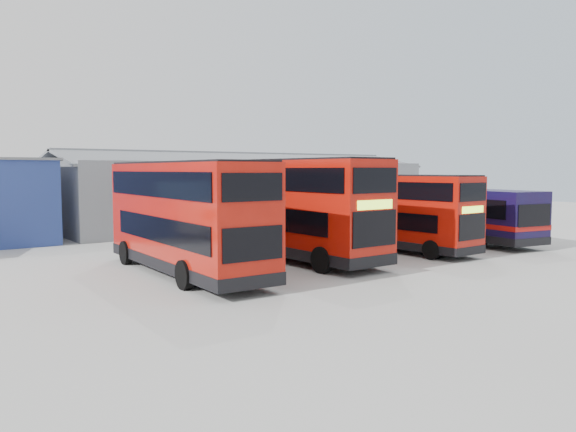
# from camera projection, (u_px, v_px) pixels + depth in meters

# --- Properties ---
(ground_plane) EXTENTS (120.00, 120.00, 0.00)m
(ground_plane) POSITION_uv_depth(u_px,v_px,m) (320.00, 264.00, 26.27)
(ground_plane) COLOR #A0A09B
(ground_plane) RESTS_ON ground
(maintenance_shed) EXTENTS (30.50, 12.00, 5.89)m
(maintenance_shed) POSITION_uv_depth(u_px,v_px,m) (243.00, 192.00, 46.86)
(maintenance_shed) COLOR gray
(maintenance_shed) RESTS_ON ground
(double_decker_left) EXTENTS (3.17, 11.38, 4.77)m
(double_decker_left) POSITION_uv_depth(u_px,v_px,m) (185.00, 219.00, 23.62)
(double_decker_left) COLOR #AC1409
(double_decker_left) RESTS_ON ground
(double_decker_centre) EXTENTS (3.11, 11.76, 4.95)m
(double_decker_centre) POSITION_uv_depth(u_px,v_px,m) (290.00, 209.00, 27.85)
(double_decker_centre) COLOR #AC1409
(double_decker_centre) RESTS_ON ground
(double_decker_right) EXTENTS (2.75, 9.94, 4.17)m
(double_decker_right) POSITION_uv_depth(u_px,v_px,m) (395.00, 213.00, 30.86)
(double_decker_right) COLOR #AC1409
(double_decker_right) RESTS_ON ground
(single_decker_blue) EXTENTS (4.79, 12.28, 3.26)m
(single_decker_blue) POSITION_uv_depth(u_px,v_px,m) (455.00, 215.00, 35.19)
(single_decker_blue) COLOR black
(single_decker_blue) RESTS_ON ground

